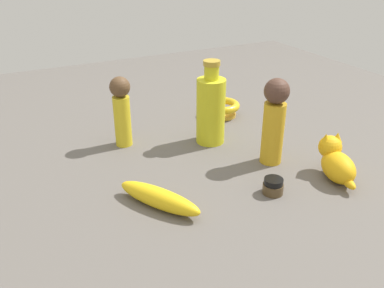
% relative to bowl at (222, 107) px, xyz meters
% --- Properties ---
extents(ground, '(2.00, 2.00, 0.00)m').
position_rel_bowl_xyz_m(ground, '(0.23, -0.22, -0.03)').
color(ground, '#5B5651').
extents(bowl, '(0.11, 0.11, 0.04)m').
position_rel_bowl_xyz_m(bowl, '(0.00, 0.00, 0.00)').
color(bowl, gold).
rests_on(bowl, ground).
extents(bottle_tall, '(0.07, 0.07, 0.22)m').
position_rel_bowl_xyz_m(bottle_tall, '(0.14, -0.12, 0.07)').
color(bottle_tall, gold).
rests_on(bottle_tall, ground).
extents(cat_figurine, '(0.14, 0.09, 0.10)m').
position_rel_bowl_xyz_m(cat_figurine, '(0.43, 0.04, 0.01)').
color(cat_figurine, gold).
rests_on(cat_figurine, ground).
extents(banana, '(0.19, 0.13, 0.04)m').
position_rel_bowl_xyz_m(banana, '(0.36, -0.36, -0.01)').
color(banana, yellow).
rests_on(banana, ground).
extents(person_figure_child, '(0.05, 0.05, 0.18)m').
position_rel_bowl_xyz_m(person_figure_child, '(0.05, -0.33, 0.07)').
color(person_figure_child, gold).
rests_on(person_figure_child, ground).
extents(nail_polish_jar, '(0.04, 0.04, 0.03)m').
position_rel_bowl_xyz_m(nail_polish_jar, '(0.42, -0.12, -0.01)').
color(nail_polish_jar, '#4D3B23').
rests_on(nail_polish_jar, ground).
extents(person_figure_adult, '(0.07, 0.07, 0.21)m').
position_rel_bowl_xyz_m(person_figure_adult, '(0.30, -0.04, 0.08)').
color(person_figure_adult, gold).
rests_on(person_figure_adult, ground).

